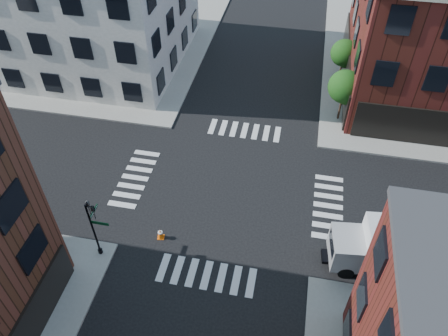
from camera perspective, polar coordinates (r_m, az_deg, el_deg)
ground at (r=31.12m, az=0.61°, el=-3.05°), size 120.00×120.00×0.00m
sidewalk_nw at (r=53.71m, az=-18.30°, el=16.83°), size 30.00×30.00×0.15m
building_nw at (r=46.68m, az=-20.19°, el=19.76°), size 22.00×16.00×11.00m
tree_near at (r=36.74m, az=15.55°, el=10.00°), size 2.69×2.69×4.49m
tree_far at (r=42.04m, az=15.48°, el=14.12°), size 2.43×2.43×4.07m
signal_pole at (r=26.63m, az=-16.64°, el=-6.97°), size 1.29×1.24×4.60m
box_truck at (r=27.73m, az=21.94°, el=-9.66°), size 7.86×3.17×3.48m
traffic_cone at (r=28.48m, az=-8.31°, el=-8.49°), size 0.50×0.50×0.80m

